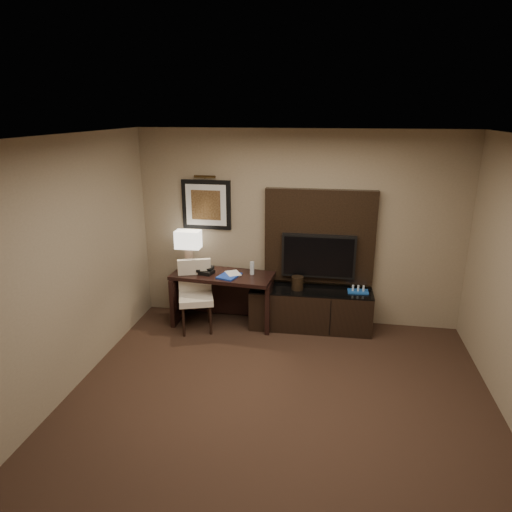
% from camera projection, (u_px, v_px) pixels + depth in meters
% --- Properties ---
extents(floor, '(4.50, 5.00, 0.01)m').
position_uv_depth(floor, '(273.00, 429.00, 4.39)').
color(floor, black).
rests_on(floor, ground).
extents(ceiling, '(4.50, 5.00, 0.01)m').
position_uv_depth(ceiling, '(277.00, 140.00, 3.57)').
color(ceiling, silver).
rests_on(ceiling, wall_back).
extents(wall_back, '(4.50, 0.01, 2.70)m').
position_uv_depth(wall_back, '(298.00, 229.00, 6.33)').
color(wall_back, gray).
rests_on(wall_back, floor).
extents(wall_left, '(0.01, 5.00, 2.70)m').
position_uv_depth(wall_left, '(41.00, 283.00, 4.34)').
color(wall_left, gray).
rests_on(wall_left, floor).
extents(desk, '(1.44, 0.72, 0.75)m').
position_uv_depth(desk, '(223.00, 299.00, 6.46)').
color(desk, black).
rests_on(desk, floor).
extents(credenza, '(1.68, 0.50, 0.57)m').
position_uv_depth(credenza, '(310.00, 309.00, 6.33)').
color(credenza, black).
rests_on(credenza, floor).
extents(tv_wall_panel, '(1.50, 0.12, 1.30)m').
position_uv_depth(tv_wall_panel, '(319.00, 237.00, 6.25)').
color(tv_wall_panel, black).
rests_on(tv_wall_panel, wall_back).
extents(tv, '(1.00, 0.08, 0.60)m').
position_uv_depth(tv, '(318.00, 256.00, 6.23)').
color(tv, black).
rests_on(tv, tv_wall_panel).
extents(artwork, '(0.70, 0.04, 0.70)m').
position_uv_depth(artwork, '(206.00, 205.00, 6.42)').
color(artwork, black).
rests_on(artwork, wall_back).
extents(picture_light, '(0.04, 0.04, 0.30)m').
position_uv_depth(picture_light, '(205.00, 177.00, 6.26)').
color(picture_light, '#3E2B13').
rests_on(picture_light, wall_back).
extents(desk_chair, '(0.60, 0.64, 0.95)m').
position_uv_depth(desk_chair, '(196.00, 298.00, 6.23)').
color(desk_chair, beige).
rests_on(desk_chair, floor).
extents(table_lamp, '(0.39, 0.24, 0.62)m').
position_uv_depth(table_lamp, '(189.00, 249.00, 6.43)').
color(table_lamp, tan).
rests_on(table_lamp, desk).
extents(desk_phone, '(0.23, 0.22, 0.09)m').
position_uv_depth(desk_phone, '(206.00, 271.00, 6.33)').
color(desk_phone, black).
rests_on(desk_phone, desk).
extents(blue_folder, '(0.33, 0.38, 0.02)m').
position_uv_depth(blue_folder, '(229.00, 276.00, 6.24)').
color(blue_folder, '#1939A4').
rests_on(blue_folder, desk).
extents(book, '(0.17, 0.11, 0.24)m').
position_uv_depth(book, '(227.00, 267.00, 6.25)').
color(book, '#9D987B').
rests_on(book, desk).
extents(water_bottle, '(0.07, 0.07, 0.18)m').
position_uv_depth(water_bottle, '(252.00, 268.00, 6.30)').
color(water_bottle, silver).
rests_on(water_bottle, desk).
extents(ice_bucket, '(0.17, 0.17, 0.18)m').
position_uv_depth(ice_bucket, '(297.00, 283.00, 6.24)').
color(ice_bucket, black).
rests_on(ice_bucket, credenza).
extents(minibar_tray, '(0.28, 0.18, 0.10)m').
position_uv_depth(minibar_tray, '(358.00, 289.00, 6.15)').
color(minibar_tray, '#194FA4').
rests_on(minibar_tray, credenza).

